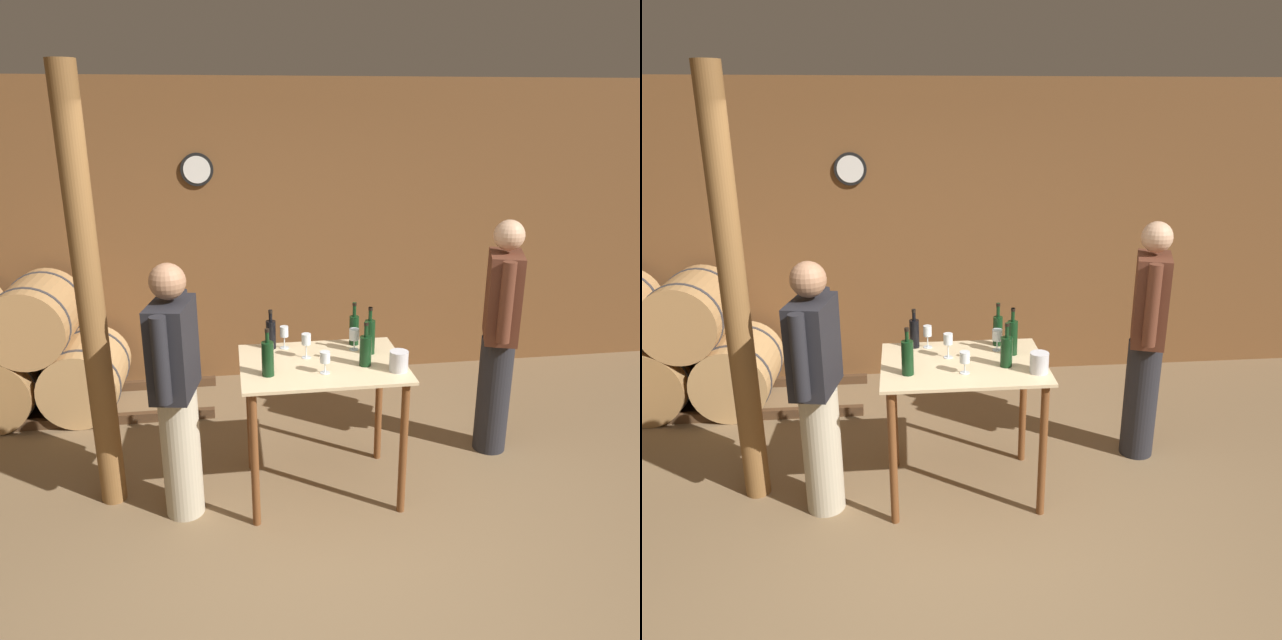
# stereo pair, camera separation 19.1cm
# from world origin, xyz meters

# --- Properties ---
(ground_plane) EXTENTS (14.00, 14.00, 0.00)m
(ground_plane) POSITION_xyz_m (0.00, 0.00, 0.00)
(ground_plane) COLOR brown
(back_wall) EXTENTS (8.40, 0.08, 2.70)m
(back_wall) POSITION_xyz_m (-0.00, 2.85, 1.35)
(back_wall) COLOR brown
(back_wall) RESTS_ON ground_plane
(barrel_rack) EXTENTS (3.42, 0.80, 1.17)m
(barrel_rack) POSITION_xyz_m (-2.41, 2.32, 0.51)
(barrel_rack) COLOR #4C331E
(barrel_rack) RESTS_ON ground_plane
(tasting_table) EXTENTS (1.04, 0.77, 0.92)m
(tasting_table) POSITION_xyz_m (0.03, 0.85, 0.75)
(tasting_table) COLOR beige
(tasting_table) RESTS_ON ground_plane
(wooden_post) EXTENTS (0.16, 0.16, 2.70)m
(wooden_post) POSITION_xyz_m (-1.35, 0.94, 1.35)
(wooden_post) COLOR brown
(wooden_post) RESTS_ON ground_plane
(wine_bottle_far_left) EXTENTS (0.07, 0.07, 0.30)m
(wine_bottle_far_left) POSITION_xyz_m (-0.32, 0.71, 1.04)
(wine_bottle_far_left) COLOR black
(wine_bottle_far_left) RESTS_ON tasting_table
(wine_bottle_left) EXTENTS (0.07, 0.07, 0.27)m
(wine_bottle_left) POSITION_xyz_m (-0.27, 1.15, 1.03)
(wine_bottle_left) COLOR black
(wine_bottle_left) RESTS_ON tasting_table
(wine_bottle_center) EXTENTS (0.08, 0.08, 0.29)m
(wine_bottle_center) POSITION_xyz_m (0.29, 0.77, 1.03)
(wine_bottle_center) COLOR black
(wine_bottle_center) RESTS_ON tasting_table
(wine_bottle_right) EXTENTS (0.06, 0.06, 0.30)m
(wine_bottle_right) POSITION_xyz_m (0.29, 1.14, 1.04)
(wine_bottle_right) COLOR black
(wine_bottle_right) RESTS_ON tasting_table
(wine_bottle_far_right) EXTENTS (0.07, 0.07, 0.32)m
(wine_bottle_far_right) POSITION_xyz_m (0.36, 0.96, 1.05)
(wine_bottle_far_right) COLOR black
(wine_bottle_far_right) RESTS_ON tasting_table
(wine_glass_near_left) EXTENTS (0.06, 0.06, 0.15)m
(wine_glass_near_left) POSITION_xyz_m (-0.18, 1.14, 1.03)
(wine_glass_near_left) COLOR silver
(wine_glass_near_left) RESTS_ON tasting_table
(wine_glass_near_center) EXTENTS (0.06, 0.06, 0.16)m
(wine_glass_near_center) POSITION_xyz_m (-0.06, 0.95, 1.05)
(wine_glass_near_center) COLOR silver
(wine_glass_near_center) RESTS_ON tasting_table
(wine_glass_near_right) EXTENTS (0.06, 0.06, 0.14)m
(wine_glass_near_right) POSITION_xyz_m (0.02, 0.69, 1.02)
(wine_glass_near_right) COLOR silver
(wine_glass_near_right) RESTS_ON tasting_table
(wine_glass_far_side) EXTENTS (0.07, 0.07, 0.15)m
(wine_glass_far_side) POSITION_xyz_m (0.27, 1.04, 1.03)
(wine_glass_far_side) COLOR silver
(wine_glass_far_side) RESTS_ON tasting_table
(ice_bucket) EXTENTS (0.12, 0.12, 0.13)m
(ice_bucket) POSITION_xyz_m (0.47, 0.66, 0.99)
(ice_bucket) COLOR silver
(ice_bucket) RESTS_ON tasting_table
(person_host) EXTENTS (0.34, 0.56, 1.74)m
(person_host) POSITION_xyz_m (1.36, 1.19, 0.92)
(person_host) COLOR #232328
(person_host) RESTS_ON ground_plane
(person_visitor_with_scarf) EXTENTS (0.29, 0.58, 1.63)m
(person_visitor_with_scarf) POSITION_xyz_m (-0.87, 0.73, 0.86)
(person_visitor_with_scarf) COLOR #B7AD93
(person_visitor_with_scarf) RESTS_ON ground_plane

